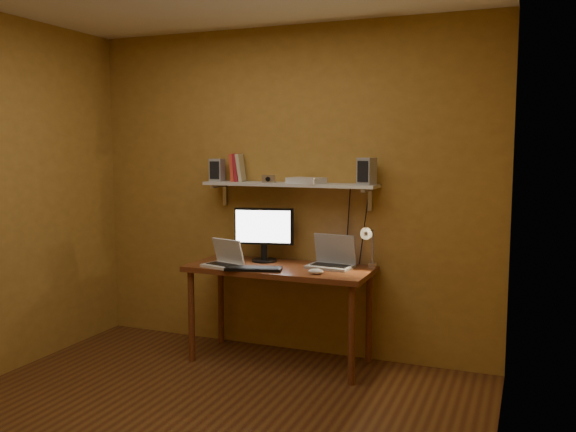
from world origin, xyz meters
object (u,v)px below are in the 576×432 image
at_px(laptop, 332,258).
at_px(shelf_camera, 268,179).
at_px(keyboard, 253,269).
at_px(mouse, 316,271).
at_px(router, 306,180).
at_px(netbook, 225,259).
at_px(speaker_left, 217,170).
at_px(wall_shelf, 289,185).
at_px(desk_lamp, 369,242).
at_px(desk, 280,277).
at_px(speaker_right, 367,171).
at_px(monitor, 264,231).

relative_size(laptop, shelf_camera, 3.34).
bearing_deg(keyboard, laptop, 18.25).
height_order(mouse, shelf_camera, shelf_camera).
relative_size(shelf_camera, router, 0.39).
height_order(netbook, speaker_left, speaker_left).
distance_m(wall_shelf, router, 0.15).
bearing_deg(wall_shelf, desk_lamp, -5.88).
relative_size(wall_shelf, shelf_camera, 13.32).
height_order(desk, speaker_right, speaker_right).
height_order(speaker_left, shelf_camera, speaker_left).
relative_size(desk_lamp, shelf_camera, 3.57).
bearing_deg(mouse, monitor, 140.65).
height_order(desk_lamp, router, router).
height_order(laptop, speaker_right, speaker_right).
distance_m(laptop, netbook, 0.82).
relative_size(desk, keyboard, 3.37).
height_order(desk, monitor, monitor).
bearing_deg(monitor, wall_shelf, 2.66).
distance_m(desk, router, 0.77).
distance_m(wall_shelf, speaker_right, 0.63).
relative_size(desk, desk_lamp, 3.73).
relative_size(desk_lamp, speaker_left, 2.05).
bearing_deg(router, mouse, -59.48).
bearing_deg(speaker_right, router, -162.54).
bearing_deg(router, desk, -129.74).
distance_m(monitor, desk_lamp, 0.85).
bearing_deg(desk, keyboard, -119.77).
height_order(mouse, speaker_right, speaker_right).
height_order(monitor, shelf_camera, shelf_camera).
xyz_separation_m(wall_shelf, router, (0.15, -0.02, 0.04)).
height_order(desk, speaker_left, speaker_left).
relative_size(desk, mouse, 12.84).
bearing_deg(shelf_camera, wall_shelf, 25.73).
distance_m(desk, monitor, 0.40).
bearing_deg(speaker_right, netbook, -144.76).
height_order(wall_shelf, monitor, wall_shelf).
bearing_deg(laptop, desk, -156.69).
distance_m(laptop, mouse, 0.30).
distance_m(monitor, mouse, 0.67).
distance_m(mouse, speaker_right, 0.84).
height_order(mouse, router, router).
distance_m(netbook, shelf_camera, 0.70).
bearing_deg(speaker_right, shelf_camera, -159.08).
xyz_separation_m(wall_shelf, desk_lamp, (0.66, -0.07, -0.40)).
relative_size(netbook, router, 1.21).
distance_m(keyboard, speaker_left, 0.97).
bearing_deg(speaker_right, mouse, -110.30).
xyz_separation_m(desk, shelf_camera, (-0.15, 0.12, 0.74)).
distance_m(speaker_right, router, 0.48).
xyz_separation_m(keyboard, shelf_camera, (-0.03, 0.34, 0.64)).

